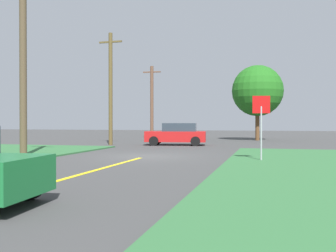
{
  "coord_description": "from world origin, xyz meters",
  "views": [
    {
      "loc": [
        5.92,
        -18.52,
        1.7
      ],
      "look_at": [
        -0.18,
        4.87,
        1.45
      ],
      "focal_mm": 41.82,
      "sensor_mm": 36.0,
      "label": 1
    }
  ],
  "objects": [
    {
      "name": "utility_pole_far",
      "position": [
        -5.48,
        18.8,
        3.73
      ],
      "size": [
        1.8,
        0.33,
        7.26
      ],
      "color": "brown",
      "rests_on": "ground"
    },
    {
      "name": "utility_pole_mid",
      "position": [
        -5.48,
        8.36,
        4.26
      ],
      "size": [
        1.8,
        0.29,
        8.27
      ],
      "color": "brown",
      "rests_on": "ground"
    },
    {
      "name": "car_approaching_junction",
      "position": [
        -0.68,
        9.33,
        0.8
      ],
      "size": [
        4.58,
        2.44,
        1.62
      ],
      "rotation": [
        0.0,
        0.0,
        3.28
      ],
      "color": "red",
      "rests_on": "ground"
    },
    {
      "name": "stop_sign",
      "position": [
        5.56,
        -1.39,
        1.98
      ],
      "size": [
        0.74,
        0.17,
        2.82
      ],
      "rotation": [
        0.0,
        0.0,
        3.33
      ],
      "color": "#9EA0A8",
      "rests_on": "ground"
    },
    {
      "name": "lane_stripe_center",
      "position": [
        0.0,
        -8.0,
        0.01
      ],
      "size": [
        0.2,
        14.0,
        0.01
      ],
      "primitive_type": "cube",
      "color": "yellow",
      "rests_on": "ground"
    },
    {
      "name": "utility_pole_near",
      "position": [
        -5.57,
        -2.09,
        4.32
      ],
      "size": [
        1.8,
        0.34,
        8.46
      ],
      "color": "brown",
      "rests_on": "ground"
    },
    {
      "name": "ground_plane",
      "position": [
        0.0,
        0.0,
        0.0
      ],
      "size": [
        120.0,
        120.0,
        0.0
      ],
      "primitive_type": "plane",
      "color": "#3E3E3E"
    },
    {
      "name": "oak_tree_left",
      "position": [
        4.81,
        18.48,
        4.58
      ],
      "size": [
        4.7,
        4.7,
        6.94
      ],
      "color": "brown",
      "rests_on": "ground"
    }
  ]
}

